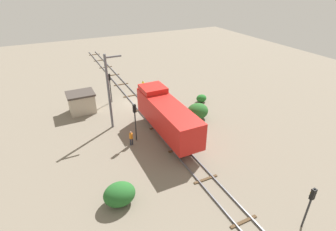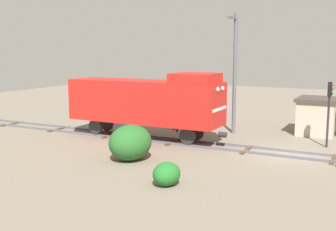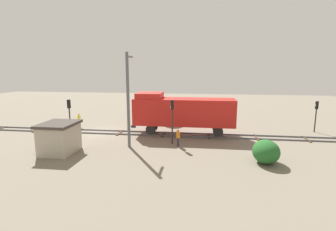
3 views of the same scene
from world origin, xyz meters
The scene contains 14 objects.
ground_plane centered at (0.00, 0.00, 0.00)m, with size 92.08×92.08×0.00m, color #756B5B.
railway_track centered at (0.00, 0.00, 0.07)m, with size 2.40×61.38×0.16m.
locomotive centered at (0.00, 9.81, 2.77)m, with size 2.90×11.60×4.60m.
traffic_signal_near centered at (3.20, -1.80, 2.95)m, with size 0.32×0.34×4.25m.
traffic_signal_mid centered at (3.40, 9.09, 3.05)m, with size 0.32×0.34×4.41m.
traffic_signal_far centered at (-3.60, 25.18, 2.56)m, with size 0.32×0.34×3.66m.
worker_near_track centered at (-2.40, -3.61, 1.00)m, with size 0.38×0.38×1.70m.
worker_by_signal centered at (4.20, 9.76, 1.00)m, with size 0.38×0.38×1.70m.
catenary_mast centered at (4.94, 5.12, 4.72)m, with size 1.94×0.28×8.93m.
relay_hut centered at (7.50, -0.56, 1.39)m, with size 3.50×2.90×2.74m.
bush_near centered at (-8.45, 3.89, 0.55)m, with size 1.52×1.24×1.10m, color #216826.
bush_mid centered at (-5.31, 7.84, 1.02)m, with size 2.82×2.30×2.05m, color #265D26.
bush_far centered at (7.72, 17.14, 0.94)m, with size 2.59×2.12×1.88m, color #235E26.
bush_back centered at (7.93, -1.90, 0.50)m, with size 1.37×1.12×1.00m, color #216326.
Camera 1 is at (10.99, 32.57, 16.38)m, focal length 28.00 mm.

